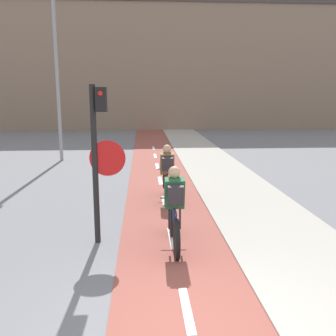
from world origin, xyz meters
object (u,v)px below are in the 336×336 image
Objects in this scene: traffic_light_pole at (99,147)px; cyclist_near at (174,210)px; street_lamp_far at (56,60)px; cyclist_far at (167,175)px.

cyclist_near is (1.37, -0.34, -1.14)m from traffic_light_pole.
street_lamp_far is 4.02× the size of cyclist_far.
cyclist_far is at bearing 62.04° from traffic_light_pole.
traffic_light_pole is 1.81m from cyclist_near.
street_lamp_far is 8.48m from cyclist_far.
street_lamp_far is at bearing 112.96° from cyclist_near.
street_lamp_far reaches higher than cyclist_far.
cyclist_far is (1.44, 2.71, -1.14)m from traffic_light_pole.
street_lamp_far is at bearing 106.23° from traffic_light_pole.
traffic_light_pole is 0.44× the size of street_lamp_far.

